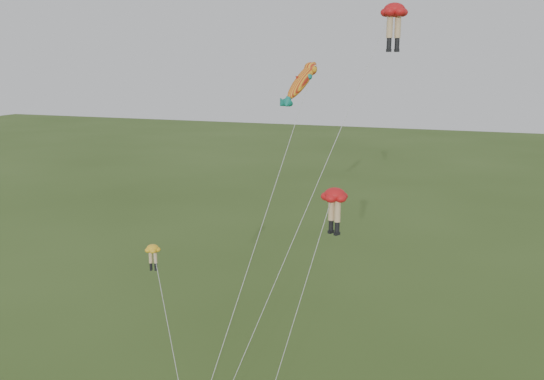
% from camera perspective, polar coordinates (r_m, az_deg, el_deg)
% --- Properties ---
extents(legs_kite_red_high, '(8.62, 11.78, 23.15)m').
position_cam_1_polar(legs_kite_red_high, '(38.12, 11.26, 15.60)').
color(legs_kite_red_high, red).
rests_on(legs_kite_red_high, ground).
extents(legs_kite_red_mid, '(4.25, 4.34, 13.42)m').
position_cam_1_polar(legs_kite_red_mid, '(31.35, 5.81, -1.11)').
color(legs_kite_red_mid, red).
rests_on(legs_kite_red_mid, ground).
extents(legs_kite_yellow, '(6.39, 7.24, 8.56)m').
position_cam_1_polar(legs_kite_yellow, '(38.48, -11.04, -6.22)').
color(legs_kite_yellow, yellow).
rests_on(legs_kite_yellow, ground).
extents(fish_kite, '(3.29, 14.50, 19.98)m').
position_cam_1_polar(fish_kite, '(38.66, 2.78, 10.08)').
color(fish_kite, '#FAAE1F').
rests_on(fish_kite, ground).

